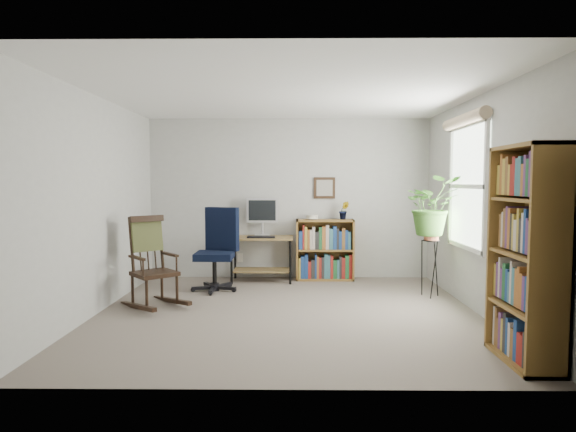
{
  "coord_description": "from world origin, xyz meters",
  "views": [
    {
      "loc": [
        0.06,
        -5.26,
        1.45
      ],
      "look_at": [
        0.0,
        0.4,
        1.05
      ],
      "focal_mm": 30.0,
      "sensor_mm": 36.0,
      "label": 1
    }
  ],
  "objects_px": {
    "office_chair": "(214,249)",
    "low_bookshelf": "(325,250)",
    "rocking_chair": "(154,261)",
    "desk": "(262,259)",
    "tall_bookshelf": "(526,255)"
  },
  "relations": [
    {
      "from": "office_chair",
      "to": "low_bookshelf",
      "type": "distance_m",
      "value": 1.7
    },
    {
      "from": "office_chair",
      "to": "low_bookshelf",
      "type": "height_order",
      "value": "office_chair"
    },
    {
      "from": "rocking_chair",
      "to": "office_chair",
      "type": "bearing_deg",
      "value": 14.8
    },
    {
      "from": "desk",
      "to": "rocking_chair",
      "type": "bearing_deg",
      "value": -128.35
    },
    {
      "from": "desk",
      "to": "rocking_chair",
      "type": "relative_size",
      "value": 0.85
    },
    {
      "from": "tall_bookshelf",
      "to": "desk",
      "type": "bearing_deg",
      "value": 126.34
    },
    {
      "from": "desk",
      "to": "office_chair",
      "type": "bearing_deg",
      "value": -133.47
    },
    {
      "from": "desk",
      "to": "tall_bookshelf",
      "type": "relative_size",
      "value": 0.52
    },
    {
      "from": "office_chair",
      "to": "rocking_chair",
      "type": "distance_m",
      "value": 1.0
    },
    {
      "from": "low_bookshelf",
      "to": "tall_bookshelf",
      "type": "distance_m",
      "value": 3.58
    },
    {
      "from": "desk",
      "to": "tall_bookshelf",
      "type": "bearing_deg",
      "value": -53.66
    },
    {
      "from": "rocking_chair",
      "to": "tall_bookshelf",
      "type": "height_order",
      "value": "tall_bookshelf"
    },
    {
      "from": "desk",
      "to": "low_bookshelf",
      "type": "height_order",
      "value": "low_bookshelf"
    },
    {
      "from": "office_chair",
      "to": "tall_bookshelf",
      "type": "height_order",
      "value": "tall_bookshelf"
    },
    {
      "from": "office_chair",
      "to": "low_bookshelf",
      "type": "xyz_separation_m",
      "value": [
        1.52,
        0.74,
        -0.11
      ]
    }
  ]
}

